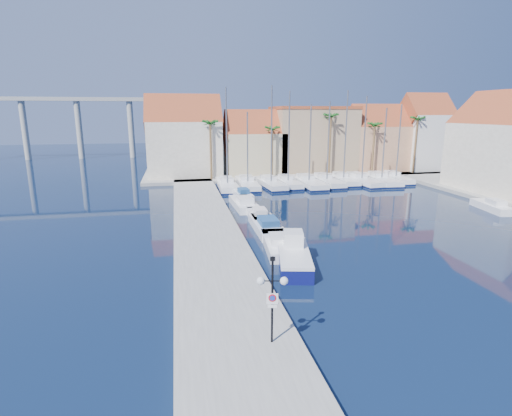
{
  "coord_description": "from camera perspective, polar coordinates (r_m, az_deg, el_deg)",
  "views": [
    {
      "loc": [
        -11.49,
        -21.96,
        11.05
      ],
      "look_at": [
        -4.93,
        10.74,
        3.0
      ],
      "focal_mm": 28.0,
      "sensor_mm": 36.0,
      "label": 1
    }
  ],
  "objects": [
    {
      "name": "viaduct",
      "position": [
        107.56,
        -26.8,
        11.73
      ],
      "size": [
        48.0,
        2.2,
        14.45
      ],
      "color": "#9E9E99",
      "rests_on": "ground"
    },
    {
      "name": "motorboat_west_2",
      "position": [
        41.66,
        0.43,
        -1.09
      ],
      "size": [
        2.0,
        5.74,
        1.4
      ],
      "rotation": [
        0.0,
        0.0,
        -0.03
      ],
      "color": "white",
      "rests_on": "ground"
    },
    {
      "name": "building_1",
      "position": [
        70.51,
        -0.27,
        8.89
      ],
      "size": [
        10.3,
        8.0,
        11.0
      ],
      "color": "#C7B88C",
      "rests_on": "shore_north"
    },
    {
      "name": "sailboat_9",
      "position": [
        68.82,
        19.14,
        4.08
      ],
      "size": [
        2.86,
        9.19,
        12.22
      ],
      "rotation": [
        0.0,
        0.0,
        -0.05
      ],
      "color": "white",
      "rests_on": "ground"
    },
    {
      "name": "sailboat_0",
      "position": [
        59.02,
        -4.15,
        3.34
      ],
      "size": [
        2.91,
        10.25,
        14.4
      ],
      "rotation": [
        0.0,
        0.0,
        -0.02
      ],
      "color": "white",
      "rests_on": "ground"
    },
    {
      "name": "sailboat_2",
      "position": [
        60.25,
        2.01,
        3.59
      ],
      "size": [
        3.33,
        9.91,
        14.72
      ],
      "rotation": [
        0.0,
        0.0,
        0.08
      ],
      "color": "white",
      "rests_on": "ground"
    },
    {
      "name": "quay_west",
      "position": [
        37.16,
        -7.02,
        -3.44
      ],
      "size": [
        6.0,
        77.0,
        0.5
      ],
      "primitive_type": "cube",
      "color": "gray",
      "rests_on": "ground"
    },
    {
      "name": "motorboat_west_1",
      "position": [
        38.1,
        1.55,
        -2.5
      ],
      "size": [
        2.45,
        7.36,
        1.4
      ],
      "rotation": [
        0.0,
        0.0,
        -0.01
      ],
      "color": "white",
      "rests_on": "ground"
    },
    {
      "name": "building_4",
      "position": [
        81.88,
        22.77,
        9.67
      ],
      "size": [
        8.3,
        8.0,
        14.0
      ],
      "color": "white",
      "rests_on": "shore_north"
    },
    {
      "name": "palm_2",
      "position": [
        68.86,
        10.64,
        12.48
      ],
      "size": [
        2.6,
        2.6,
        11.15
      ],
      "color": "brown",
      "rests_on": "shore_north"
    },
    {
      "name": "fishing_boat",
      "position": [
        29.63,
        5.45,
        -6.81
      ],
      "size": [
        3.57,
        6.88,
        2.3
      ],
      "rotation": [
        0.0,
        0.0,
        -0.22
      ],
      "color": "#0E1152",
      "rests_on": "ground"
    },
    {
      "name": "palm_0",
      "position": [
        64.23,
        -6.57,
        11.72
      ],
      "size": [
        2.6,
        2.6,
        10.15
      ],
      "color": "brown",
      "rests_on": "shore_north"
    },
    {
      "name": "building_3",
      "position": [
        78.19,
        16.73,
        9.2
      ],
      "size": [
        10.3,
        8.0,
        12.0
      ],
      "color": "tan",
      "rests_on": "shore_north"
    },
    {
      "name": "ground",
      "position": [
        27.14,
        15.11,
        -10.96
      ],
      "size": [
        260.0,
        260.0,
        0.0
      ],
      "primitive_type": "plane",
      "color": "black",
      "rests_on": "ground"
    },
    {
      "name": "sailboat_6",
      "position": [
        65.01,
        12.21,
        4.03
      ],
      "size": [
        2.58,
        9.2,
        14.25
      ],
      "rotation": [
        0.0,
        0.0,
        -0.02
      ],
      "color": "white",
      "rests_on": "ground"
    },
    {
      "name": "building_6",
      "position": [
        63.44,
        32.29,
        7.4
      ],
      "size": [
        9.0,
        14.3,
        13.5
      ],
      "color": "beige",
      "rests_on": "shore_east"
    },
    {
      "name": "palm_3",
      "position": [
        72.24,
        16.61,
        11.08
      ],
      "size": [
        2.6,
        2.6,
        9.65
      ],
      "color": "brown",
      "rests_on": "shore_north"
    },
    {
      "name": "sailboat_8",
      "position": [
        66.81,
        17.28,
        3.92
      ],
      "size": [
        3.67,
        11.06,
        11.67
      ],
      "rotation": [
        0.0,
        0.0,
        -0.07
      ],
      "color": "white",
      "rests_on": "ground"
    },
    {
      "name": "sailboat_3",
      "position": [
        61.11,
        4.45,
        3.71
      ],
      "size": [
        2.76,
        8.94,
        13.97
      ],
      "rotation": [
        0.0,
        0.0,
        0.05
      ],
      "color": "white",
      "rests_on": "ground"
    },
    {
      "name": "motorboat_west_4",
      "position": [
        52.39,
        -1.92,
        1.95
      ],
      "size": [
        2.15,
        5.57,
        1.4
      ],
      "rotation": [
        0.0,
        0.0,
        0.08
      ],
      "color": "white",
      "rests_on": "ground"
    },
    {
      "name": "motorboat_east_1",
      "position": [
        53.31,
        30.73,
        0.23
      ],
      "size": [
        2.82,
        6.19,
        1.4
      ],
      "rotation": [
        0.0,
        0.0,
        -0.16
      ],
      "color": "white",
      "rests_on": "ground"
    },
    {
      "name": "motorboat_west_0",
      "position": [
        32.92,
        3.22,
        -5.13
      ],
      "size": [
        2.83,
        6.93,
        1.4
      ],
      "rotation": [
        0.0,
        0.0,
        -0.1
      ],
      "color": "white",
      "rests_on": "ground"
    },
    {
      "name": "building_0",
      "position": [
        69.13,
        -10.22,
        9.6
      ],
      "size": [
        12.3,
        9.0,
        13.5
      ],
      "color": "beige",
      "rests_on": "shore_north"
    },
    {
      "name": "motorboat_west_3",
      "position": [
        47.24,
        -1.72,
        0.67
      ],
      "size": [
        2.63,
        7.5,
        1.4
      ],
      "rotation": [
        0.0,
        0.0,
        0.03
      ],
      "color": "white",
      "rests_on": "ground"
    },
    {
      "name": "sailboat_7",
      "position": [
        65.28,
        14.59,
        3.9
      ],
      "size": [
        3.77,
        11.0,
        13.36
      ],
      "rotation": [
        0.0,
        0.0,
        0.09
      ],
      "color": "white",
      "rests_on": "ground"
    },
    {
      "name": "sailboat_5",
      "position": [
        63.23,
        9.86,
        3.84
      ],
      "size": [
        3.18,
        10.07,
        12.55
      ],
      "rotation": [
        0.0,
        0.0,
        0.06
      ],
      "color": "white",
      "rests_on": "ground"
    },
    {
      "name": "sailboat_4",
      "position": [
        61.82,
        7.37,
        3.69
      ],
      "size": [
        3.0,
        10.86,
        12.15
      ],
      "rotation": [
        0.0,
        0.0,
        0.01
      ],
      "color": "white",
      "rests_on": "ground"
    },
    {
      "name": "lamp_post",
      "position": [
        18.51,
        2.36,
        -11.2
      ],
      "size": [
        1.43,
        0.6,
        4.26
      ],
      "rotation": [
        0.0,
        0.0,
        -0.2
      ],
      "color": "black",
      "rests_on": "quay_west"
    },
    {
      "name": "building_2",
      "position": [
        74.28,
        8.06,
        9.74
      ],
      "size": [
        14.2,
        10.2,
        11.5
      ],
      "color": "tan",
      "rests_on": "shore_north"
    },
    {
      "name": "shore_north",
      "position": [
        73.98,
        5.7,
        5.11
      ],
      "size": [
        54.0,
        16.0,
        0.5
      ],
      "primitive_type": "cube",
      "color": "gray",
      "rests_on": "ground"
    },
    {
      "name": "sailboat_1",
      "position": [
        60.15,
        -1.27,
        3.52
      ],
      "size": [
        3.23,
        10.51,
        11.06
      ],
      "rotation": [
        0.0,
        0.0,
        -0.05
      ],
      "color": "white",
      "rests_on": "ground"
    },
    {
      "name": "palm_1",
      "position": [
        65.88,
        2.32,
        11.02
      ],
      "size": [
        2.6,
        2.6,
        9.15
      ],
      "color": "brown",
      "rests_on": "shore_north"
    },
    {
      "name": "bollard",
      "position": [
        22.81,
        2.35,
        -13.34
      ],
      "size": [
        0.19,
        0.19,
        0.46
      ],
      "primitive_type": "cylinder",
      "color": "black",
      "rests_on": "quay_west"
    },
    {
      "name": "palm_4",
      "position": [
        76.25,
        22.09,
        11.47
      ],
      "size": [
        2.6,
        2.6,
        10.65
      ],
      "color": "brown",
      "rests_on": "shore_north"
    }
  ]
}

